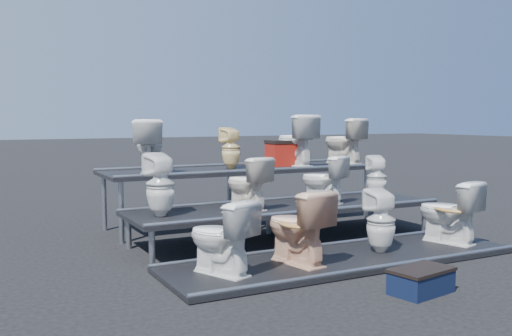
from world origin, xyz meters
name	(u,v)px	position (x,y,z in m)	size (l,w,h in m)	color
ground	(286,240)	(0.00, 0.00, 0.00)	(80.00, 80.00, 0.00)	black
tier_front	(345,259)	(0.00, -1.30, 0.03)	(4.20, 1.20, 0.06)	black
tier_mid	(286,223)	(0.00, 0.00, 0.23)	(4.20, 1.20, 0.46)	black
tier_back	(243,196)	(0.00, 1.30, 0.43)	(4.20, 1.20, 0.86)	black
toilet_0	(221,237)	(-1.53, -1.30, 0.44)	(0.42, 0.74, 0.75)	silver
toilet_1	(297,226)	(-0.63, -1.30, 0.46)	(0.45, 0.79, 0.81)	#DDA987
toilet_2	(381,221)	(0.51, -1.30, 0.43)	(0.33, 0.34, 0.74)	silver
toilet_3	(448,212)	(1.58, -1.30, 0.45)	(0.44, 0.77, 0.79)	silver
toilet_4	(160,185)	(-1.72, 0.00, 0.83)	(0.34, 0.34, 0.75)	silver
toilet_5	(247,183)	(-0.58, 0.00, 0.79)	(0.37, 0.66, 0.67)	silver
toilet_6	(323,179)	(0.58, 0.00, 0.78)	(0.36, 0.64, 0.65)	silver
toilet_7	(377,177)	(1.51, 0.00, 0.77)	(0.28, 0.29, 0.62)	silver
toilet_8	(149,146)	(-1.45, 1.30, 1.23)	(0.41, 0.72, 0.74)	silver
toilet_9	(231,148)	(-0.19, 1.30, 1.17)	(0.28, 0.29, 0.62)	#F5DB98
toilet_10	(295,140)	(0.93, 1.30, 1.26)	(0.45, 0.79, 0.81)	silver
toilet_11	(343,141)	(1.87, 1.30, 1.23)	(0.42, 0.73, 0.75)	silver
red_crate	(284,154)	(0.79, 1.41, 1.04)	(0.49, 0.40, 0.36)	maroon
step_stool	(421,282)	(-0.07, -2.56, 0.10)	(0.57, 0.34, 0.21)	black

